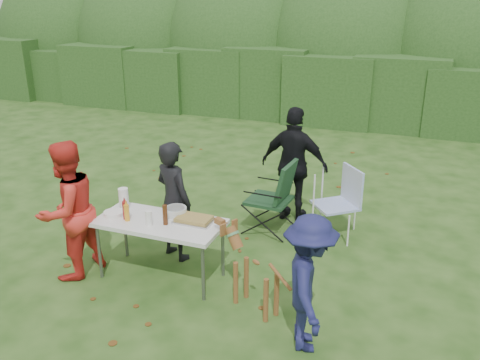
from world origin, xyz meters
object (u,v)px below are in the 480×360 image
(lawn_chair, at_px, (335,202))
(mustard_bottle, at_px, (127,213))
(ketchup_bottle, at_px, (125,210))
(paper_towel_roll, at_px, (124,198))
(child, at_px, (309,284))
(folding_table, at_px, (160,225))
(beer_bottle, at_px, (165,215))
(person_cook, at_px, (174,201))
(person_black_puffy, at_px, (294,165))
(person_red_jacket, at_px, (68,211))
(camping_chair, at_px, (269,196))
(dog, at_px, (256,274))

(lawn_chair, distance_m, mustard_bottle, 2.88)
(ketchup_bottle, bearing_deg, paper_towel_roll, 125.71)
(ketchup_bottle, bearing_deg, child, -12.66)
(folding_table, height_order, beer_bottle, beer_bottle)
(lawn_chair, bearing_deg, paper_towel_roll, -3.66)
(person_cook, distance_m, person_black_puffy, 1.99)
(folding_table, xyz_separation_m, lawn_chair, (1.72, 1.85, -0.19))
(mustard_bottle, bearing_deg, ketchup_bottle, 141.98)
(person_red_jacket, bearing_deg, folding_table, 117.60)
(person_black_puffy, relative_size, ketchup_bottle, 7.82)
(person_cook, bearing_deg, ketchup_bottle, 85.85)
(person_black_puffy, distance_m, camping_chair, 0.64)
(dog, relative_size, lawn_chair, 0.93)
(person_black_puffy, distance_m, dog, 2.45)
(paper_towel_roll, bearing_deg, person_black_puffy, 51.06)
(child, height_order, ketchup_bottle, child)
(paper_towel_roll, bearing_deg, beer_bottle, -17.96)
(child, xyz_separation_m, ketchup_bottle, (-2.33, 0.52, 0.16))
(dog, relative_size, mustard_bottle, 4.61)
(person_black_puffy, xyz_separation_m, mustard_bottle, (-1.38, -2.29, -0.02))
(ketchup_bottle, bearing_deg, mustard_bottle, -38.02)
(person_red_jacket, height_order, person_black_puffy, person_black_puffy)
(mustard_bottle, relative_size, beer_bottle, 0.83)
(child, relative_size, mustard_bottle, 6.89)
(mustard_bottle, distance_m, beer_bottle, 0.47)
(beer_bottle, relative_size, paper_towel_roll, 0.92)
(child, xyz_separation_m, camping_chair, (-1.13, 2.28, -0.16))
(folding_table, bearing_deg, paper_towel_roll, 163.72)
(beer_bottle, xyz_separation_m, paper_towel_roll, (-0.70, 0.23, 0.01))
(lawn_chair, xyz_separation_m, paper_towel_roll, (-2.30, -1.68, 0.37))
(beer_bottle, bearing_deg, person_black_puffy, 67.62)
(child, distance_m, dog, 0.80)
(ketchup_bottle, bearing_deg, folding_table, 12.91)
(child, relative_size, camping_chair, 1.29)
(person_cook, height_order, paper_towel_roll, person_cook)
(person_black_puffy, height_order, camping_chair, person_black_puffy)
(paper_towel_roll, bearing_deg, dog, -12.10)
(paper_towel_roll, bearing_deg, camping_chair, 46.96)
(person_red_jacket, height_order, mustard_bottle, person_red_jacket)
(ketchup_bottle, height_order, beer_bottle, beer_bottle)
(folding_table, bearing_deg, dog, -10.14)
(person_cook, distance_m, child, 2.32)
(camping_chair, xyz_separation_m, beer_bottle, (-0.70, -1.72, 0.33))
(ketchup_bottle, bearing_deg, person_black_puffy, 57.75)
(person_red_jacket, xyz_separation_m, beer_bottle, (1.14, 0.27, 0.02))
(child, relative_size, paper_towel_roll, 5.30)
(folding_table, height_order, ketchup_bottle, ketchup_bottle)
(person_red_jacket, xyz_separation_m, person_black_puffy, (2.06, 2.49, 0.02))
(person_red_jacket, height_order, beer_bottle, person_red_jacket)
(person_red_jacket, height_order, ketchup_bottle, person_red_jacket)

